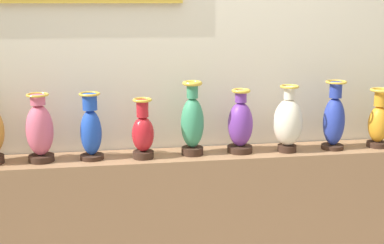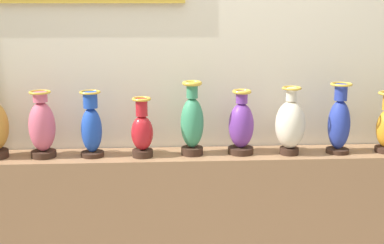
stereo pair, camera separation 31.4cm
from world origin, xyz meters
TOP-DOWN VIEW (x-y plane):
  - display_shelf at (0.00, 0.00)m, footprint 3.40×0.31m
  - back_wall at (-0.03, 0.21)m, footprint 5.02×0.14m
  - vase_rose at (-0.87, -0.01)m, footprint 0.15×0.15m
  - vase_sapphire at (-0.59, -0.01)m, footprint 0.14×0.14m
  - vase_crimson at (-0.29, -0.04)m, footprint 0.13×0.13m
  - vase_jade at (0.00, -0.01)m, footprint 0.14×0.14m
  - vase_violet at (0.29, -0.01)m, footprint 0.15×0.15m
  - vase_ivory at (0.58, -0.04)m, footprint 0.18×0.18m
  - vase_cobalt at (0.88, -0.03)m, footprint 0.14×0.14m
  - vase_amber at (1.17, -0.03)m, footprint 0.13×0.13m

SIDE VIEW (x-z plane):
  - display_shelf at x=0.00m, z-range 0.00..0.89m
  - vase_crimson at x=-0.29m, z-range 0.87..1.22m
  - vase_amber at x=1.17m, z-range 0.87..1.24m
  - vase_violet at x=0.29m, z-range 0.87..1.25m
  - vase_sapphire at x=-0.59m, z-range 0.87..1.26m
  - vase_rose at x=-0.87m, z-range 0.88..1.27m
  - vase_ivory at x=0.58m, z-range 0.87..1.28m
  - vase_cobalt at x=0.88m, z-range 0.87..1.29m
  - vase_jade at x=0.00m, z-range 0.87..1.31m
  - back_wall at x=-0.03m, z-range 0.02..2.98m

